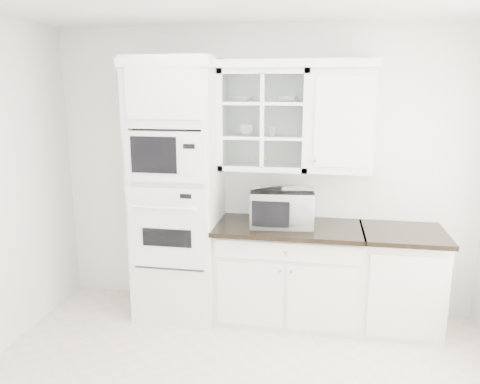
# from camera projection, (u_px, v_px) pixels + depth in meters

# --- Properties ---
(room_shell) EXTENTS (4.00, 3.50, 2.70)m
(room_shell) POSITION_uv_depth(u_px,v_px,m) (239.00, 143.00, 3.11)
(room_shell) COLOR white
(room_shell) RESTS_ON ground
(oven_column) EXTENTS (0.76, 0.68, 2.40)m
(oven_column) POSITION_uv_depth(u_px,v_px,m) (178.00, 191.00, 4.32)
(oven_column) COLOR white
(oven_column) RESTS_ON ground
(base_cabinet_run) EXTENTS (1.32, 0.67, 0.92)m
(base_cabinet_run) POSITION_uv_depth(u_px,v_px,m) (288.00, 272.00, 4.34)
(base_cabinet_run) COLOR white
(base_cabinet_run) RESTS_ON ground
(extra_base_cabinet) EXTENTS (0.72, 0.67, 0.92)m
(extra_base_cabinet) POSITION_uv_depth(u_px,v_px,m) (400.00, 279.00, 4.17)
(extra_base_cabinet) COLOR white
(extra_base_cabinet) RESTS_ON ground
(upper_cabinet_glass) EXTENTS (0.80, 0.33, 0.90)m
(upper_cabinet_glass) POSITION_uv_depth(u_px,v_px,m) (264.00, 120.00, 4.20)
(upper_cabinet_glass) COLOR white
(upper_cabinet_glass) RESTS_ON room_shell
(upper_cabinet_solid) EXTENTS (0.55, 0.33, 0.90)m
(upper_cabinet_solid) POSITION_uv_depth(u_px,v_px,m) (341.00, 121.00, 4.09)
(upper_cabinet_solid) COLOR white
(upper_cabinet_solid) RESTS_ON room_shell
(crown_molding) EXTENTS (2.14, 0.38, 0.07)m
(crown_molding) POSITION_uv_depth(u_px,v_px,m) (253.00, 64.00, 4.09)
(crown_molding) COLOR white
(crown_molding) RESTS_ON room_shell
(countertop_microwave) EXTENTS (0.60, 0.51, 0.32)m
(countertop_microwave) POSITION_uv_depth(u_px,v_px,m) (282.00, 207.00, 4.21)
(countertop_microwave) COLOR white
(countertop_microwave) RESTS_ON base_cabinet_run
(bowl_a) EXTENTS (0.21, 0.21, 0.05)m
(bowl_a) POSITION_uv_depth(u_px,v_px,m) (242.00, 99.00, 4.19)
(bowl_a) COLOR white
(bowl_a) RESTS_ON upper_cabinet_glass
(bowl_b) EXTENTS (0.21, 0.21, 0.05)m
(bowl_b) POSITION_uv_depth(u_px,v_px,m) (287.00, 99.00, 4.14)
(bowl_b) COLOR white
(bowl_b) RESTS_ON upper_cabinet_glass
(cup_a) EXTENTS (0.14, 0.14, 0.10)m
(cup_a) POSITION_uv_depth(u_px,v_px,m) (247.00, 130.00, 4.25)
(cup_a) COLOR white
(cup_a) RESTS_ON upper_cabinet_glass
(cup_b) EXTENTS (0.11, 0.11, 0.09)m
(cup_b) POSITION_uv_depth(u_px,v_px,m) (272.00, 131.00, 4.21)
(cup_b) COLOR white
(cup_b) RESTS_ON upper_cabinet_glass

